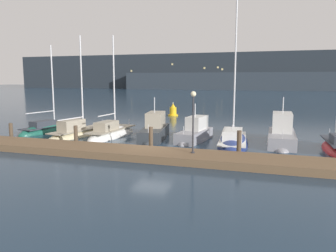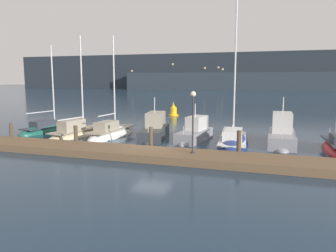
{
  "view_description": "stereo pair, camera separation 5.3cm",
  "coord_description": "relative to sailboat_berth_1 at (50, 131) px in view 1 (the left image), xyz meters",
  "views": [
    {
      "loc": [
        7.56,
        -20.15,
        4.83
      ],
      "look_at": [
        0.0,
        3.65,
        1.2
      ],
      "focal_mm": 35.0,
      "sensor_mm": 36.0,
      "label": 1
    },
    {
      "loc": [
        7.61,
        -20.13,
        4.83
      ],
      "look_at": [
        0.0,
        3.65,
        1.2
      ],
      "focal_mm": 35.0,
      "sensor_mm": 36.0,
      "label": 2
    }
  ],
  "objects": [
    {
      "name": "sailboat_berth_6",
      "position": [
        16.76,
        -1.08,
        0.02
      ],
      "size": [
        2.8,
        7.58,
        11.44
      ],
      "color": "navy",
      "rests_on": "ground"
    },
    {
      "name": "mooring_pile_0",
      "position": [
        0.3,
        -4.98,
        0.63
      ],
      "size": [
        0.28,
        0.28,
        1.43
      ],
      "primitive_type": "cylinder",
      "color": "#4C3D2D",
      "rests_on": "ground"
    },
    {
      "name": "sailboat_berth_2",
      "position": [
        3.82,
        -1.26,
        0.08
      ],
      "size": [
        3.04,
        7.15,
        9.01
      ],
      "color": "beige",
      "rests_on": "ground"
    },
    {
      "name": "ground_plane",
      "position": [
        11.81,
        -4.89,
        -0.09
      ],
      "size": [
        400.0,
        400.0,
        0.0
      ],
      "primitive_type": "plane",
      "color": "#1E3347"
    },
    {
      "name": "dock",
      "position": [
        11.81,
        -6.63,
        0.14
      ],
      "size": [
        29.72,
        2.8,
        0.45
      ],
      "primitive_type": "cube",
      "color": "brown",
      "rests_on": "ground"
    },
    {
      "name": "sailboat_berth_3",
      "position": [
        6.7,
        -0.76,
        0.03
      ],
      "size": [
        2.31,
        6.78,
        9.15
      ],
      "color": "white",
      "rests_on": "ground"
    },
    {
      "name": "motorboat_berth_4",
      "position": [
        10.32,
        -0.17,
        0.3
      ],
      "size": [
        2.86,
        6.25,
        3.89
      ],
      "color": "#2D3338",
      "rests_on": "ground"
    },
    {
      "name": "dock_lamppost",
      "position": [
        15.02,
        -6.47,
        2.83
      ],
      "size": [
        0.32,
        0.32,
        3.65
      ],
      "color": "#2D2D33",
      "rests_on": "dock"
    },
    {
      "name": "channel_buoy",
      "position": [
        7.11,
        15.74,
        0.54
      ],
      "size": [
        1.33,
        1.33,
        1.74
      ],
      "color": "gold",
      "rests_on": "ground"
    },
    {
      "name": "mooring_pile_1",
      "position": [
        6.05,
        -4.98,
        0.66
      ],
      "size": [
        0.28,
        0.28,
        1.49
      ],
      "primitive_type": "cylinder",
      "color": "#4C3D2D",
      "rests_on": "ground"
    },
    {
      "name": "sailboat_berth_8",
      "position": [
        23.62,
        -1.29,
        0.07
      ],
      "size": [
        1.75,
        5.6,
        9.14
      ],
      "color": "red",
      "rests_on": "ground"
    },
    {
      "name": "motorboat_berth_7",
      "position": [
        20.17,
        0.28,
        0.33
      ],
      "size": [
        2.06,
        6.18,
        4.13
      ],
      "color": "gray",
      "rests_on": "ground"
    },
    {
      "name": "mooring_pile_3",
      "position": [
        17.57,
        -4.98,
        0.76
      ],
      "size": [
        0.28,
        0.28,
        1.69
      ],
      "primitive_type": "cylinder",
      "color": "#4C3D2D",
      "rests_on": "ground"
    },
    {
      "name": "hillside_backdrop",
      "position": [
        14.06,
        127.02,
        7.35
      ],
      "size": [
        240.0,
        23.0,
        16.15
      ],
      "color": "#232B33",
      "rests_on": "ground"
    },
    {
      "name": "motorboat_berth_5",
      "position": [
        13.73,
        -0.38,
        0.22
      ],
      "size": [
        2.39,
        5.17,
        3.58
      ],
      "color": "gray",
      "rests_on": "ground"
    },
    {
      "name": "mooring_pile_2",
      "position": [
        11.81,
        -4.98,
        0.74
      ],
      "size": [
        0.28,
        0.28,
        1.66
      ],
      "primitive_type": "cylinder",
      "color": "#4C3D2D",
      "rests_on": "ground"
    },
    {
      "name": "sailboat_berth_1",
      "position": [
        0.0,
        0.0,
        0.0
      ],
      "size": [
        3.09,
        6.92,
        8.61
      ],
      "color": "#195647",
      "rests_on": "ground"
    }
  ]
}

